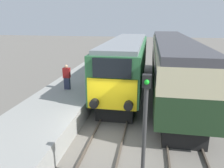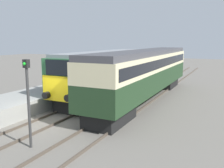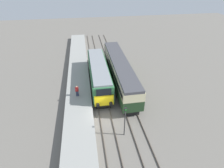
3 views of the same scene
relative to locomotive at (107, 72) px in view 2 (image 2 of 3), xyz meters
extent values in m
plane|color=slate|center=(0.00, -7.87, -2.15)|extent=(120.00, 120.00, 0.00)
cube|color=gray|center=(-3.30, 0.13, -1.66)|extent=(3.50, 50.00, 1.00)
cube|color=#4C4238|center=(-0.72, -2.87, -2.08)|extent=(0.07, 60.00, 0.14)
cube|color=#4C4238|center=(0.72, -2.87, -2.08)|extent=(0.07, 60.00, 0.14)
cube|color=#4C4238|center=(2.68, -2.87, -2.08)|extent=(0.07, 60.00, 0.14)
cube|color=#4C4238|center=(4.12, -2.87, -2.08)|extent=(0.07, 60.00, 0.14)
cube|color=black|center=(0.00, -3.93, -1.65)|extent=(2.03, 4.00, 1.00)
cube|color=black|center=(0.00, 4.01, -1.65)|extent=(2.03, 4.00, 1.00)
cube|color=#2D6B3D|center=(0.00, 0.04, 0.17)|extent=(2.70, 12.94, 2.64)
cube|color=yellow|center=(0.00, -6.47, -0.36)|extent=(2.48, 0.10, 1.59)
cube|color=black|center=(0.00, -6.47, 0.96)|extent=(1.89, 0.10, 0.95)
cube|color=gray|center=(0.00, 0.04, 1.61)|extent=(2.38, 12.42, 0.24)
cylinder|color=black|center=(-0.85, -6.68, -0.80)|extent=(0.44, 0.35, 0.44)
cylinder|color=black|center=(0.85, -6.68, -0.80)|extent=(0.44, 0.35, 0.44)
cube|color=black|center=(3.40, -6.15, -1.68)|extent=(1.89, 3.60, 0.95)
cube|color=black|center=(3.40, 6.80, -1.68)|extent=(1.89, 3.60, 0.95)
cube|color=#1E381E|center=(3.40, 0.33, -0.44)|extent=(2.70, 17.35, 1.52)
cube|color=beige|center=(3.40, 0.33, 0.91)|extent=(2.71, 17.35, 1.20)
cube|color=black|center=(3.40, 0.33, 0.91)|extent=(2.75, 16.65, 0.66)
cube|color=#424247|center=(3.40, 0.33, 1.69)|extent=(2.48, 17.35, 0.36)
cube|color=#2D334C|center=(-3.41, -3.69, -0.77)|extent=(0.36, 0.24, 0.76)
cube|color=maroon|center=(-3.41, -3.69, -0.08)|extent=(0.44, 0.26, 0.64)
sphere|color=tan|center=(-3.41, -3.69, 0.35)|extent=(0.21, 0.21, 0.21)
cylinder|color=#333333|center=(1.70, -10.78, -0.35)|extent=(0.12, 0.12, 3.60)
cube|color=black|center=(1.70, -10.78, 1.63)|extent=(0.24, 0.20, 0.36)
sphere|color=green|center=(1.70, -10.89, 1.63)|extent=(0.14, 0.14, 0.14)
camera|label=1|loc=(1.74, -16.46, 3.23)|focal=35.00mm
camera|label=2|loc=(9.61, -18.70, 2.58)|focal=40.00mm
camera|label=3|loc=(-1.91, -24.02, 13.42)|focal=28.00mm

